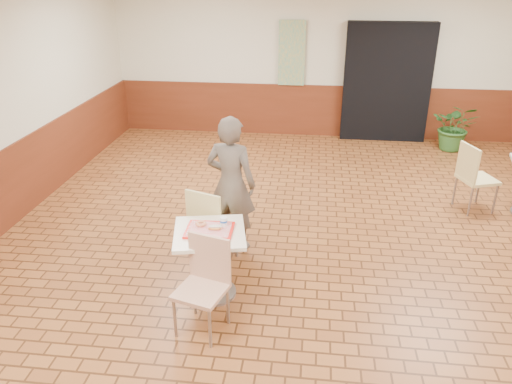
# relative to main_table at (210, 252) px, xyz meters

# --- Properties ---
(room_shell) EXTENTS (8.01, 10.01, 3.01)m
(room_shell) POSITION_rel_main_table_xyz_m (1.08, 0.49, 1.01)
(room_shell) COLOR brown
(room_shell) RESTS_ON ground
(wainscot_band) EXTENTS (8.00, 10.00, 1.00)m
(wainscot_band) POSITION_rel_main_table_xyz_m (1.08, 0.49, 0.01)
(wainscot_band) COLOR #592411
(wainscot_band) RESTS_ON ground
(corridor_doorway) EXTENTS (1.60, 0.22, 2.20)m
(corridor_doorway) POSITION_rel_main_table_xyz_m (2.28, 5.37, 0.61)
(corridor_doorway) COLOR black
(corridor_doorway) RESTS_ON ground
(promo_poster) EXTENTS (0.50, 0.03, 1.20)m
(promo_poster) POSITION_rel_main_table_xyz_m (0.48, 5.43, 1.11)
(promo_poster) COLOR gray
(promo_poster) RESTS_ON wainscot_band
(main_table) EXTENTS (0.69, 0.69, 0.73)m
(main_table) POSITION_rel_main_table_xyz_m (0.00, 0.00, 0.00)
(main_table) COLOR beige
(main_table) RESTS_ON ground
(chair_main_front) EXTENTS (0.52, 0.52, 0.91)m
(chair_main_front) POSITION_rel_main_table_xyz_m (0.05, -0.50, 0.01)
(chair_main_front) COLOR tan
(chair_main_front) RESTS_ON ground
(chair_main_back) EXTENTS (0.55, 0.55, 0.93)m
(chair_main_back) POSITION_rel_main_table_xyz_m (-0.12, 0.56, 0.03)
(chair_main_back) COLOR #D7CB81
(chair_main_back) RESTS_ON ground
(customer) EXTENTS (0.66, 0.51, 1.62)m
(customer) POSITION_rel_main_table_xyz_m (0.05, 0.99, 0.32)
(customer) COLOR brown
(customer) RESTS_ON ground
(serving_tray) EXTENTS (0.46, 0.36, 0.03)m
(serving_tray) POSITION_rel_main_table_xyz_m (0.00, -0.00, 0.25)
(serving_tray) COLOR red
(serving_tray) RESTS_ON main_table
(ring_donut) EXTENTS (0.14, 0.14, 0.03)m
(ring_donut) POSITION_rel_main_table_xyz_m (-0.10, 0.06, 0.28)
(ring_donut) COLOR #CF794B
(ring_donut) RESTS_ON serving_tray
(long_john_donut) EXTENTS (0.14, 0.08, 0.04)m
(long_john_donut) POSITION_rel_main_table_xyz_m (0.06, -0.01, 0.29)
(long_john_donut) COLOR #E99844
(long_john_donut) RESTS_ON serving_tray
(paper_cup) EXTENTS (0.07, 0.07, 0.09)m
(paper_cup) POSITION_rel_main_table_xyz_m (0.13, 0.08, 0.31)
(paper_cup) COLOR white
(paper_cup) RESTS_ON serving_tray
(chair_second_left) EXTENTS (0.55, 0.55, 0.95)m
(chair_second_left) POSITION_rel_main_table_xyz_m (3.15, 2.35, 0.04)
(chair_second_left) COLOR #E8D68B
(chair_second_left) RESTS_ON ground
(potted_plant) EXTENTS (0.98, 0.91, 0.88)m
(potted_plant) POSITION_rel_main_table_xyz_m (3.52, 4.89, -0.05)
(potted_plant) COLOR #2E6227
(potted_plant) RESTS_ON ground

